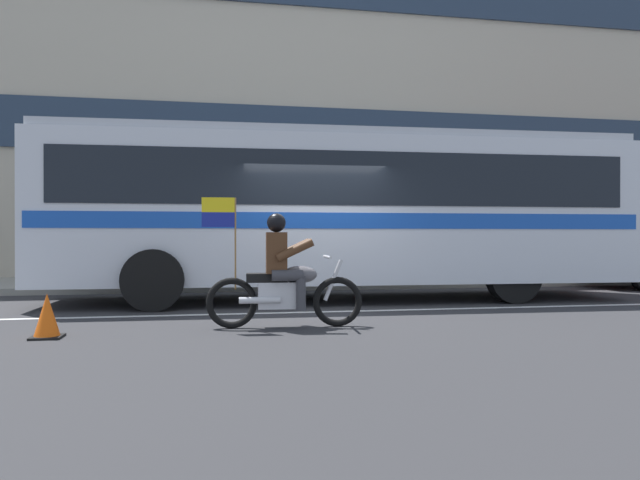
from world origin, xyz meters
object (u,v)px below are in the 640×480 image
at_px(motorcycle_with_rider, 283,279).
at_px(fire_hydrant, 55,269).
at_px(traffic_cone, 47,317).
at_px(transit_bus, 340,205).

bearing_deg(motorcycle_with_rider, fire_hydrant, 125.54).
xyz_separation_m(fire_hydrant, traffic_cone, (1.53, -6.58, -0.26)).
distance_m(fire_hydrant, traffic_cone, 6.76).
height_order(motorcycle_with_rider, fire_hydrant, motorcycle_with_rider).
bearing_deg(fire_hydrant, transit_bus, -26.13).
height_order(transit_bus, motorcycle_with_rider, transit_bus).
bearing_deg(motorcycle_with_rider, traffic_cone, -174.06).
relative_size(transit_bus, motorcycle_with_rider, 5.13).
distance_m(motorcycle_with_rider, traffic_cone, 2.99).
relative_size(motorcycle_with_rider, traffic_cone, 3.99).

